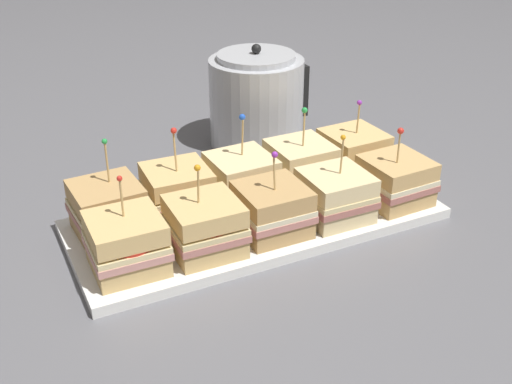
# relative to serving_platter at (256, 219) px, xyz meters

# --- Properties ---
(ground_plane) EXTENTS (6.00, 6.00, 0.00)m
(ground_plane) POSITION_rel_serving_platter_xyz_m (0.00, 0.00, -0.01)
(ground_plane) COLOR slate
(serving_platter) EXTENTS (0.62, 0.26, 0.02)m
(serving_platter) POSITION_rel_serving_platter_xyz_m (0.00, 0.00, 0.00)
(serving_platter) COLOR white
(serving_platter) RESTS_ON ground_plane
(sandwich_front_far_left) EXTENTS (0.11, 0.11, 0.15)m
(sandwich_front_far_left) POSITION_rel_serving_platter_xyz_m (-0.24, -0.06, 0.05)
(sandwich_front_far_left) COLOR tan
(sandwich_front_far_left) RESTS_ON serving_platter
(sandwich_front_left) EXTENTS (0.11, 0.11, 0.15)m
(sandwich_front_left) POSITION_rel_serving_platter_xyz_m (-0.12, -0.06, 0.05)
(sandwich_front_left) COLOR tan
(sandwich_front_left) RESTS_ON serving_platter
(sandwich_front_center) EXTENTS (0.11, 0.11, 0.14)m
(sandwich_front_center) POSITION_rel_serving_platter_xyz_m (-0.00, -0.06, 0.05)
(sandwich_front_center) COLOR tan
(sandwich_front_center) RESTS_ON serving_platter
(sandwich_front_right) EXTENTS (0.11, 0.11, 0.15)m
(sandwich_front_right) POSITION_rel_serving_platter_xyz_m (0.12, -0.06, 0.05)
(sandwich_front_right) COLOR beige
(sandwich_front_right) RESTS_ON serving_platter
(sandwich_front_far_right) EXTENTS (0.11, 0.11, 0.14)m
(sandwich_front_far_right) POSITION_rel_serving_platter_xyz_m (0.24, -0.06, 0.05)
(sandwich_front_far_right) COLOR tan
(sandwich_front_far_right) RESTS_ON serving_platter
(sandwich_back_far_left) EXTENTS (0.11, 0.12, 0.16)m
(sandwich_back_far_left) POSITION_rel_serving_platter_xyz_m (-0.24, 0.06, 0.05)
(sandwich_back_far_left) COLOR tan
(sandwich_back_far_left) RESTS_ON serving_platter
(sandwich_back_left) EXTENTS (0.11, 0.12, 0.16)m
(sandwich_back_left) POSITION_rel_serving_platter_xyz_m (-0.12, 0.06, 0.05)
(sandwich_back_left) COLOR tan
(sandwich_back_left) RESTS_ON serving_platter
(sandwich_back_center) EXTENTS (0.11, 0.11, 0.16)m
(sandwich_back_center) POSITION_rel_serving_platter_xyz_m (0.00, 0.06, 0.05)
(sandwich_back_center) COLOR beige
(sandwich_back_center) RESTS_ON serving_platter
(sandwich_back_right) EXTENTS (0.11, 0.11, 0.16)m
(sandwich_back_right) POSITION_rel_serving_platter_xyz_m (0.12, 0.06, 0.05)
(sandwich_back_right) COLOR beige
(sandwich_back_right) RESTS_ON serving_platter
(sandwich_back_far_right) EXTENTS (0.11, 0.11, 0.15)m
(sandwich_back_far_right) POSITION_rel_serving_platter_xyz_m (0.23, 0.06, 0.05)
(sandwich_back_far_right) COLOR tan
(sandwich_back_far_right) RESTS_ON serving_platter
(kettle_steel) EXTENTS (0.22, 0.20, 0.22)m
(kettle_steel) POSITION_rel_serving_platter_xyz_m (0.15, 0.31, 0.09)
(kettle_steel) COLOR #B7BABF
(kettle_steel) RESTS_ON ground_plane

